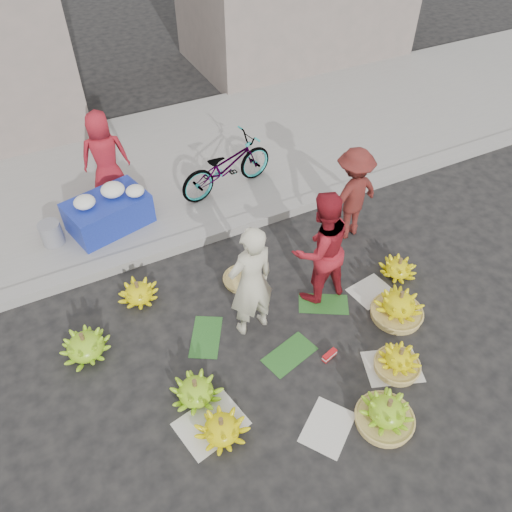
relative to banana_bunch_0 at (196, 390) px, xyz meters
name	(u,v)px	position (x,y,z in m)	size (l,w,h in m)	color
ground	(289,340)	(1.32, 0.24, -0.15)	(80.00, 80.00, 0.00)	black
curb	(217,232)	(1.32, 2.44, -0.08)	(40.00, 0.25, 0.15)	gray
sidewalk	(170,164)	(1.32, 4.54, -0.09)	(40.00, 4.00, 0.12)	gray
newspaper_scatter	(323,390)	(1.32, -0.56, -0.15)	(3.20, 1.80, 0.00)	silver
banana_leaves	(274,331)	(1.22, 0.44, -0.15)	(2.00, 1.00, 0.00)	#1E561C
banana_bunch_0	(196,390)	(0.00, 0.00, 0.00)	(0.66, 0.66, 0.35)	#6CB219
banana_bunch_1	(222,428)	(0.08, -0.53, -0.01)	(0.60, 0.60, 0.34)	yellow
banana_bunch_2	(386,413)	(1.70, -1.18, 0.03)	(0.62, 0.62, 0.43)	#A98C47
banana_bunch_3	(398,361)	(2.24, -0.70, 0.00)	(0.52, 0.52, 0.38)	#A98C47
banana_bunch_4	(399,306)	(2.75, -0.05, 0.04)	(0.66, 0.66, 0.45)	#A98C47
banana_bunch_5	(398,268)	(3.23, 0.53, -0.02)	(0.55, 0.55, 0.31)	yellow
banana_bunch_6	(85,345)	(-0.95, 1.15, 0.02)	(0.68, 0.68, 0.38)	#6CB219
banana_bunch_7	(138,292)	(-0.13, 1.71, -0.01)	(0.67, 0.67, 0.33)	yellow
basket_spare	(242,279)	(1.24, 1.40, -0.12)	(0.51, 0.51, 0.06)	#A98C47
incense_stack	(330,355)	(1.62, -0.22, -0.10)	(0.20, 0.06, 0.08)	red
vendor_cream	(251,282)	(1.00, 0.64, 0.66)	(0.59, 0.39, 1.62)	beige
vendor_red	(320,248)	(2.03, 0.76, 0.66)	(0.79, 0.62, 1.63)	#A71922
man_striped	(352,194)	(3.11, 1.61, 0.58)	(0.94, 0.54, 1.45)	maroon
flower_table	(109,211)	(-0.07, 3.25, 0.25)	(1.30, 0.99, 0.67)	navy
grey_bucket	(51,233)	(-0.93, 3.24, 0.15)	(0.31, 0.31, 0.35)	slate
flower_vendor	(105,156)	(0.16, 4.00, 0.70)	(0.71, 0.47, 1.46)	#A71922
bicycle	(226,166)	(1.90, 3.33, 0.41)	(1.68, 0.59, 0.88)	gray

